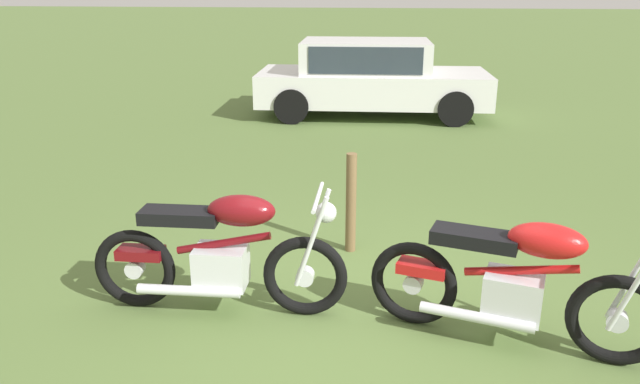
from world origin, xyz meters
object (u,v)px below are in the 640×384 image
motorcycle_red (515,282)px  fence_post_wooden (351,203)px  car_white (370,74)px  motorcycle_maroon (221,254)px

motorcycle_red → fence_post_wooden: motorcycle_red is taller
motorcycle_red → car_white: (-1.38, 7.99, 0.32)m
car_white → fence_post_wooden: 6.51m
motorcycle_maroon → car_white: (0.80, 7.78, 0.31)m
motorcycle_red → fence_post_wooden: bearing=146.0°
motorcycle_maroon → fence_post_wooden: size_ratio=2.07×
motorcycle_maroon → fence_post_wooden: 1.58m
motorcycle_maroon → motorcycle_red: same height
motorcycle_red → motorcycle_maroon: bearing=-169.7°
motorcycle_maroon → motorcycle_red: 2.19m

